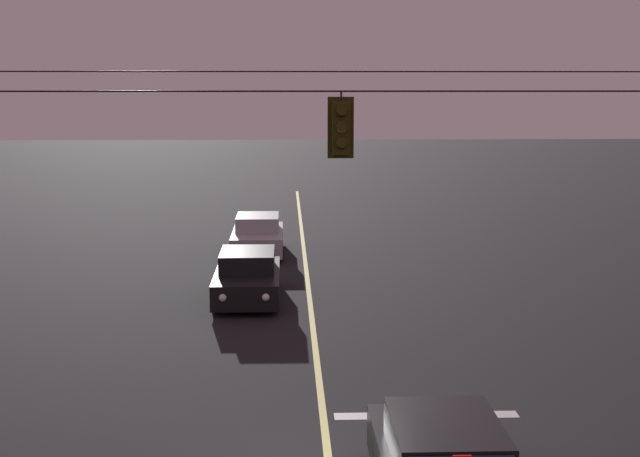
{
  "coord_description": "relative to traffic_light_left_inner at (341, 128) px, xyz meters",
  "views": [
    {
      "loc": [
        -0.67,
        -13.8,
        6.02
      ],
      "look_at": [
        0.0,
        4.05,
        3.25
      ],
      "focal_mm": 52.07,
      "sensor_mm": 36.0,
      "label": 1
    }
  ],
  "objects": [
    {
      "name": "stop_bar_paint",
      "position": [
        1.55,
        -0.58,
        -5.25
      ],
      "size": [
        3.4,
        0.36,
        0.01
      ],
      "primitive_type": "cube",
      "color": "silver",
      "rests_on": "ground"
    },
    {
      "name": "lane_centre_stripe",
      "position": [
        -0.35,
        6.02,
        -5.25
      ],
      "size": [
        0.14,
        60.0,
        0.01
      ],
      "primitive_type": "cube",
      "color": "#D1C64C",
      "rests_on": "ground"
    },
    {
      "name": "traffic_light_left_inner",
      "position": [
        0.0,
        0.0,
        0.0
      ],
      "size": [
        0.48,
        0.41,
        1.22
      ],
      "color": "black"
    },
    {
      "name": "car_oncoming_lead",
      "position": [
        -2.1,
        8.89,
        -4.61
      ],
      "size": [
        1.8,
        4.42,
        1.39
      ],
      "color": "black",
      "rests_on": "ground"
    },
    {
      "name": "signal_span_assembly",
      "position": [
        -0.35,
        0.02,
        -1.44
      ],
      "size": [
        20.88,
        0.32,
        7.31
      ],
      "color": "#38281C",
      "rests_on": "ground"
    },
    {
      "name": "car_oncoming_trailing",
      "position": [
        -2.02,
        16.19,
        -4.61
      ],
      "size": [
        1.8,
        4.42,
        1.39
      ],
      "color": "#A5A5AD",
      "rests_on": "ground"
    }
  ]
}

